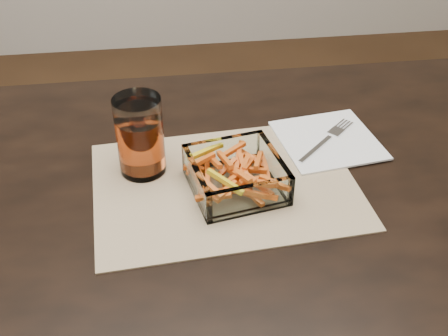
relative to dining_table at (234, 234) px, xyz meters
The scene contains 6 objects.
dining_table is the anchor object (origin of this frame).
placemat 0.10m from the dining_table, 109.35° to the left, with size 0.45×0.33×0.00m, color tan.
glass_bowl 0.12m from the dining_table, 73.22° to the left, with size 0.17×0.17×0.06m.
tumbler 0.24m from the dining_table, 148.04° to the left, with size 0.08×0.08×0.14m.
napkin 0.26m from the dining_table, 34.09° to the left, with size 0.18×0.18×0.00m, color white.
fork 0.26m from the dining_table, 33.99° to the left, with size 0.14×0.14×0.00m.
Camera 1 is at (-0.11, -0.72, 1.36)m, focal length 45.00 mm.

